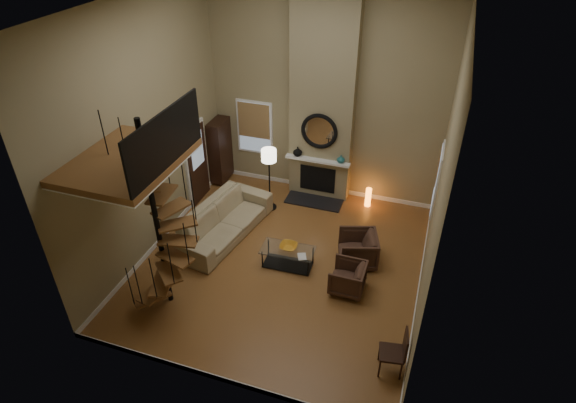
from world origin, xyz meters
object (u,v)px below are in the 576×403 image
(floor_lamp, at_px, (269,160))
(sofa, at_px, (223,220))
(armchair_near, at_px, (361,249))
(armchair_far, at_px, (351,278))
(coffee_table, at_px, (288,255))
(hutch, at_px, (220,150))
(side_chair, at_px, (397,350))
(accent_lamp, at_px, (368,197))

(floor_lamp, bearing_deg, sofa, -115.72)
(armchair_near, height_order, armchair_far, armchair_near)
(armchair_far, bearing_deg, coffee_table, -103.46)
(hutch, height_order, side_chair, hutch)
(hutch, distance_m, armchair_far, 5.52)
(sofa, distance_m, coffee_table, 1.94)
(floor_lamp, xyz_separation_m, accent_lamp, (2.40, 0.90, -1.16))
(armchair_near, distance_m, side_chair, 2.91)
(sofa, relative_size, armchair_near, 3.38)
(armchair_far, height_order, accent_lamp, armchair_far)
(coffee_table, bearing_deg, sofa, 161.38)
(accent_lamp, bearing_deg, side_chair, -74.10)
(armchair_far, xyz_separation_m, floor_lamp, (-2.65, 2.36, 1.06))
(side_chair, bearing_deg, armchair_near, 113.11)
(floor_lamp, height_order, accent_lamp, floor_lamp)
(floor_lamp, bearing_deg, accent_lamp, 20.59)
(sofa, relative_size, side_chair, 3.03)
(accent_lamp, bearing_deg, sofa, -143.27)
(armchair_near, distance_m, floor_lamp, 3.18)
(armchair_near, relative_size, coffee_table, 0.70)
(hutch, bearing_deg, coffee_table, -44.47)
(coffee_table, xyz_separation_m, floor_lamp, (-1.17, 2.01, 1.13))
(armchair_far, relative_size, side_chair, 0.76)
(sofa, height_order, floor_lamp, floor_lamp)
(floor_lamp, bearing_deg, coffee_table, -59.89)
(coffee_table, distance_m, floor_lamp, 2.58)
(hutch, height_order, accent_lamp, hutch)
(armchair_near, height_order, coffee_table, armchair_near)
(armchair_near, height_order, accent_lamp, armchair_near)
(armchair_near, distance_m, coffee_table, 1.64)
(sofa, distance_m, floor_lamp, 1.85)
(sofa, xyz_separation_m, coffee_table, (1.84, -0.62, -0.11))
(hutch, xyz_separation_m, coffee_table, (2.94, -2.89, -0.67))
(coffee_table, height_order, side_chair, side_chair)
(hutch, height_order, floor_lamp, hutch)
(armchair_far, relative_size, coffee_table, 0.59)
(floor_lamp, bearing_deg, armchair_far, -41.74)
(accent_lamp, bearing_deg, armchair_near, -83.31)
(hutch, distance_m, floor_lamp, 2.03)
(floor_lamp, bearing_deg, side_chair, -46.63)
(hutch, distance_m, sofa, 2.58)
(hutch, relative_size, coffee_table, 1.47)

